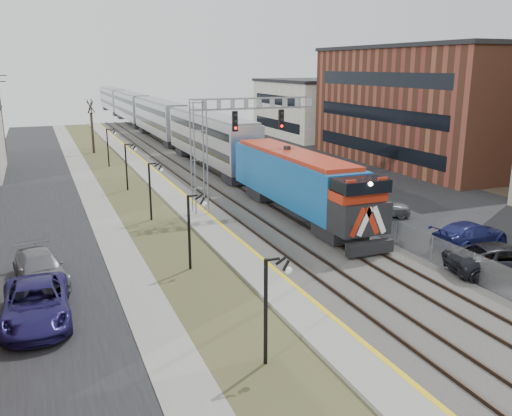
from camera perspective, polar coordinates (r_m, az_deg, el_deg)
street_west at (r=44.03m, az=-22.38°, el=0.10°), size 7.00×120.00×0.04m
sidewalk at (r=44.18m, az=-16.56°, el=0.69°), size 2.00×120.00×0.08m
grass_median at (r=44.54m, az=-12.73°, el=1.04°), size 4.00×120.00×0.06m
platform at (r=45.08m, az=-8.98°, el=1.50°), size 2.00×120.00×0.24m
ballast_bed at (r=46.42m, az=-2.97°, el=2.02°), size 8.00×120.00×0.20m
parking_lot at (r=51.53m, az=9.75°, el=3.01°), size 16.00×120.00×0.04m
platform_edge at (r=45.25m, az=-7.91°, el=1.76°), size 0.24×120.00×0.01m
track_near at (r=45.79m, az=-5.34°, el=2.03°), size 1.58×120.00×0.15m
track_far at (r=46.88m, az=-1.24°, el=2.39°), size 1.58×120.00×0.15m
train at (r=81.47m, az=-10.61°, el=9.31°), size 3.00×108.65×5.33m
signal_gantry at (r=38.05m, az=-3.56°, el=7.60°), size 9.00×1.07×8.15m
lampposts at (r=28.21m, az=-7.20°, el=-2.49°), size 0.14×62.14×4.00m
fence at (r=47.78m, az=1.79°, el=3.26°), size 0.04×120.00×1.60m
buildings_east at (r=56.55m, az=24.49°, el=9.39°), size 16.00×76.00×15.00m
bare_trees at (r=47.37m, az=-24.13°, el=4.22°), size 12.30×42.30×5.95m
car_lot_c at (r=30.10m, az=24.67°, el=-5.05°), size 6.28×4.10×1.61m
car_lot_d at (r=33.91m, az=21.56°, el=-2.68°), size 5.44×2.90×1.50m
car_lot_e at (r=38.80m, az=12.67°, el=0.15°), size 4.85×3.08×1.54m
car_lot_f at (r=47.87m, az=6.64°, el=3.01°), size 4.18×2.43×1.30m
car_street_a at (r=24.35m, az=-22.15°, el=-9.39°), size 2.76×5.79×1.59m
car_street_b at (r=28.51m, az=-21.78°, el=-5.97°), size 2.82×5.29×1.46m
car_lot_g at (r=60.95m, az=0.76°, el=5.68°), size 4.56×2.69×1.42m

